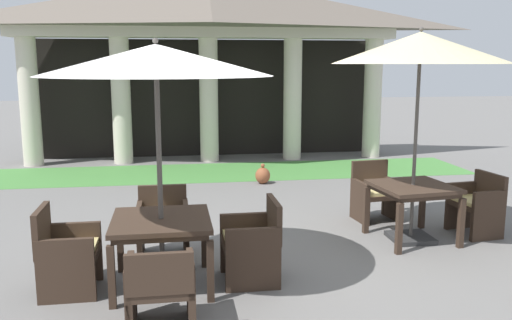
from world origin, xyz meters
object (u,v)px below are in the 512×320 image
Objects in this scene: terracotta_urn at (263,175)px; patio_chair_near_foreground_south at (161,288)px; patio_chair_near_foreground_west at (66,253)px; patio_table_near_foreground at (161,227)px; patio_chair_near_foreground_east at (253,243)px; patio_umbrella_near_foreground at (156,64)px; patio_umbrella_mid_left at (420,50)px; patio_table_mid_left at (413,192)px; patio_chair_near_foreground_north at (163,223)px; patio_chair_mid_left_north at (375,194)px; patio_chair_mid_left_east at (477,205)px.

patio_chair_near_foreground_south is at bearing -107.80° from terracotta_urn.
patio_table_near_foreground is at bearing 90.00° from patio_chair_near_foreground_west.
patio_umbrella_near_foreground is at bearing 90.00° from patio_chair_near_foreground_east.
patio_chair_near_foreground_east is 0.32× the size of patio_umbrella_mid_left.
patio_table_mid_left is 1.84m from patio_umbrella_mid_left.
patio_umbrella_mid_left is at bearing -179.20° from patio_chair_near_foreground_north.
patio_table_mid_left is 0.38× the size of patio_umbrella_mid_left.
terracotta_urn is (2.81, 4.74, -0.25)m from patio_chair_near_foreground_west.
patio_chair_near_foreground_north is at bearing 134.80° from patio_chair_near_foreground_west.
terracotta_urn is at bearing -116.67° from patio_chair_near_foreground_north.
patio_table_near_foreground is 1.68m from patio_umbrella_near_foreground.
patio_umbrella_near_foreground is 3.28× the size of patio_chair_near_foreground_south.
patio_chair_near_foreground_west is 5.51m from terracotta_urn.
patio_umbrella_near_foreground is at bearing 90.00° from patio_chair_near_foreground_south.
patio_chair_mid_left_north is at bearing -64.40° from terracotta_urn.
patio_umbrella_mid_left reaches higher than patio_umbrella_near_foreground.
patio_umbrella_mid_left is at bearing 7.13° from patio_table_mid_left.
patio_chair_mid_left_north is (3.11, 3.01, 0.01)m from patio_chair_near_foreground_south.
patio_chair_near_foreground_south is 4.35m from patio_umbrella_mid_left.
patio_chair_near_foreground_east is at bearing 0.55° from patio_umbrella_near_foreground.
patio_chair_near_foreground_north is 2.08× the size of terracotta_urn.
patio_umbrella_mid_left reaches higher than patio_chair_near_foreground_south.
patio_chair_mid_left_north is 2.98m from terracotta_urn.
patio_table_mid_left is at bearing -66.18° from patio_chair_near_foreground_east.
patio_chair_near_foreground_south is 5.98m from terracotta_urn.
terracotta_urn is (-1.41, 3.69, -0.50)m from patio_table_mid_left.
patio_chair_mid_left_north is at bearing 33.29° from patio_table_near_foreground.
patio_chair_near_foreground_north is 1.93m from patio_chair_near_foreground_south.
patio_umbrella_near_foreground is 3.79m from patio_table_mid_left.
patio_umbrella_mid_left reaches higher than patio_chair_near_foreground_north.
patio_umbrella_mid_left is (0.00, 0.00, 1.84)m from patio_table_mid_left.
patio_chair_near_foreground_north is (-0.01, 0.96, -0.24)m from patio_table_near_foreground.
patio_chair_near_foreground_east is (1.94, 0.02, 0.01)m from patio_chair_near_foreground_west.
patio_umbrella_mid_left reaches higher than patio_table_mid_left.
patio_chair_near_foreground_east is at bearing 44.83° from patio_chair_near_foreground_south.
patio_chair_near_foreground_south is 4.74m from patio_chair_mid_left_east.
patio_chair_near_foreground_north is 1.37m from patio_chair_near_foreground_east.
patio_chair_mid_left_east is at bearing 102.15° from patio_chair_near_foreground_west.
patio_chair_mid_left_east is 2.12× the size of terracotta_urn.
patio_chair_mid_left_east is at bearing -55.89° from terracotta_urn.
patio_table_near_foreground is 1.00m from patio_chair_near_foreground_west.
patio_chair_mid_left_east is (4.25, 1.17, -0.23)m from patio_table_near_foreground.
patio_table_mid_left reaches higher than terracotta_urn.
patio_chair_mid_left_north is at bearing 33.29° from patio_umbrella_near_foreground.
patio_umbrella_mid_left is 3.28× the size of patio_chair_mid_left_east.
patio_chair_near_foreground_east is 3.48m from patio_chair_mid_left_east.
patio_table_mid_left is at bearing 90.00° from patio_chair_mid_left_east.
patio_chair_near_foreground_east reaches higher than patio_chair_near_foreground_north.
patio_umbrella_mid_left is 3.19× the size of patio_chair_mid_left_north.
patio_chair_near_foreground_west is at bearing 44.80° from patio_chair_near_foreground_north.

